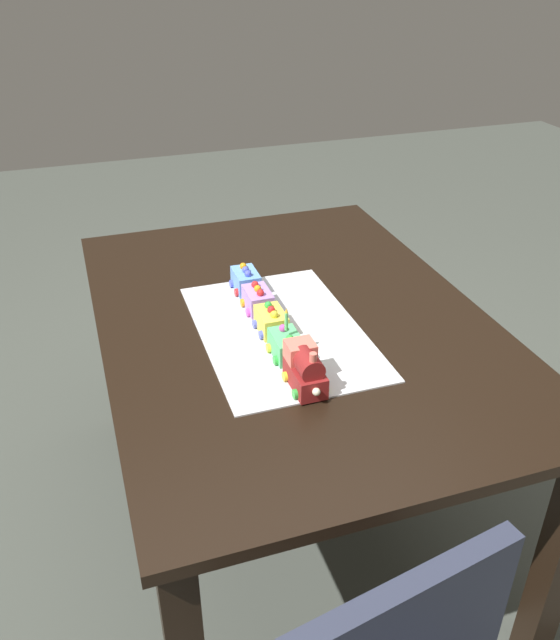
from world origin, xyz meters
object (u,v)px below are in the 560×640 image
at_px(cake_car_tanker_mint_green, 286,345).
at_px(cake_locomotive, 305,368).
at_px(dining_table, 292,350).
at_px(cake_car_gondola_lemon, 271,321).
at_px(cake_car_hopper_lavender, 258,300).
at_px(birthday_candle, 286,319).
at_px(cake_car_flatbed_sky_blue, 246,280).

bearing_deg(cake_car_tanker_mint_green, cake_locomotive, -180.00).
relative_size(dining_table, cake_car_gondola_lemon, 14.00).
relative_size(cake_car_hopper_lavender, birthday_candle, 1.70).
bearing_deg(cake_locomotive, cake_car_flatbed_sky_blue, 0.00).
bearing_deg(birthday_candle, cake_car_hopper_lavender, 0.00).
relative_size(cake_locomotive, cake_car_gondola_lemon, 1.40).
bearing_deg(dining_table, cake_car_flatbed_sky_blue, 23.77).
relative_size(cake_car_gondola_lemon, cake_car_hopper_lavender, 1.00).
relative_size(cake_locomotive, cake_car_tanker_mint_green, 1.40).
bearing_deg(birthday_candle, cake_car_tanker_mint_green, 180.00).
relative_size(cake_car_flatbed_sky_blue, birthday_candle, 1.70).
xyz_separation_m(cake_locomotive, birthday_candle, (0.13, -0.00, 0.05)).
bearing_deg(cake_car_flatbed_sky_blue, birthday_candle, -180.00).
distance_m(dining_table, cake_car_flatbed_sky_blue, 0.24).
xyz_separation_m(dining_table, cake_car_tanker_mint_green, (-0.18, 0.08, 0.14)).
bearing_deg(dining_table, cake_locomotive, 165.82).
bearing_deg(cake_car_tanker_mint_green, cake_car_gondola_lemon, 0.00).
bearing_deg(cake_locomotive, dining_table, -14.18).
height_order(cake_locomotive, cake_car_gondola_lemon, cake_locomotive).
xyz_separation_m(dining_table, cake_car_flatbed_sky_blue, (0.18, 0.08, 0.14)).
bearing_deg(cake_car_gondola_lemon, birthday_candle, -180.00).
bearing_deg(cake_car_tanker_mint_green, cake_car_flatbed_sky_blue, 0.00).
height_order(dining_table, cake_car_tanker_mint_green, cake_car_tanker_mint_green).
height_order(cake_car_tanker_mint_green, cake_car_flatbed_sky_blue, same).
distance_m(cake_car_tanker_mint_green, cake_car_flatbed_sky_blue, 0.35).
xyz_separation_m(cake_locomotive, cake_car_tanker_mint_green, (0.13, 0.00, -0.02)).
relative_size(cake_car_tanker_mint_green, cake_car_flatbed_sky_blue, 1.00).
distance_m(cake_car_flatbed_sky_blue, birthday_candle, 0.36).
xyz_separation_m(dining_table, birthday_candle, (-0.18, 0.08, 0.21)).
xyz_separation_m(cake_locomotive, cake_car_hopper_lavender, (0.36, 0.00, -0.02)).
height_order(cake_car_hopper_lavender, cake_car_flatbed_sky_blue, same).
distance_m(dining_table, cake_locomotive, 0.35).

